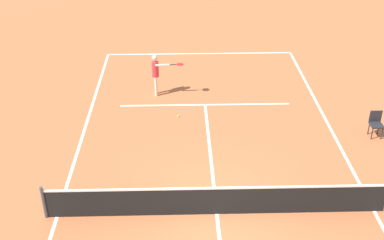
% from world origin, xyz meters
% --- Properties ---
extents(ground_plane, '(60.00, 60.00, 0.00)m').
position_xyz_m(ground_plane, '(0.00, 0.00, 0.00)').
color(ground_plane, '#B76038').
extents(court_lines, '(9.28, 24.35, 0.01)m').
position_xyz_m(court_lines, '(0.00, 0.00, 0.00)').
color(court_lines, white).
rests_on(court_lines, ground).
extents(tennis_net, '(9.88, 0.10, 1.07)m').
position_xyz_m(tennis_net, '(0.00, 0.00, 0.50)').
color(tennis_net, '#4C4C51').
rests_on(tennis_net, ground).
extents(player_serving, '(1.32, 0.49, 1.80)m').
position_xyz_m(player_serving, '(1.97, -7.64, 1.08)').
color(player_serving, beige).
rests_on(player_serving, ground).
extents(tennis_ball, '(0.07, 0.07, 0.07)m').
position_xyz_m(tennis_ball, '(1.10, -5.71, 0.03)').
color(tennis_ball, '#CCE033').
rests_on(tennis_ball, ground).
extents(courtside_chair_mid, '(0.44, 0.46, 0.95)m').
position_xyz_m(courtside_chair_mid, '(-6.02, -4.14, 0.53)').
color(courtside_chair_mid, '#262626').
rests_on(courtside_chair_mid, ground).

